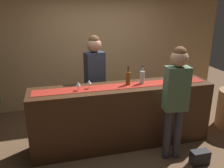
# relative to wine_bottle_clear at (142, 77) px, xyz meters

# --- Properties ---
(ground_plane) EXTENTS (10.00, 10.00, 0.00)m
(ground_plane) POSITION_rel_wine_bottle_clear_xyz_m (-0.34, -0.04, -1.16)
(ground_plane) COLOR brown
(back_wall) EXTENTS (6.00, 0.12, 2.90)m
(back_wall) POSITION_rel_wine_bottle_clear_xyz_m (-0.34, 1.86, 0.29)
(back_wall) COLOR tan
(back_wall) RESTS_ON ground
(bar_counter) EXTENTS (2.97, 0.60, 1.05)m
(bar_counter) POSITION_rel_wine_bottle_clear_xyz_m (-0.34, -0.04, -0.64)
(bar_counter) COLOR #3D2314
(bar_counter) RESTS_ON ground
(counter_runner_cloth) EXTENTS (2.83, 0.28, 0.01)m
(counter_runner_cloth) POSITION_rel_wine_bottle_clear_xyz_m (-0.34, -0.04, -0.11)
(counter_runner_cloth) COLOR maroon
(counter_runner_cloth) RESTS_ON bar_counter
(wine_bottle_clear) EXTENTS (0.07, 0.07, 0.30)m
(wine_bottle_clear) POSITION_rel_wine_bottle_clear_xyz_m (0.00, 0.00, 0.00)
(wine_bottle_clear) COLOR #B2C6C1
(wine_bottle_clear) RESTS_ON bar_counter
(wine_bottle_green) EXTENTS (0.07, 0.07, 0.30)m
(wine_bottle_green) POSITION_rel_wine_bottle_clear_xyz_m (0.53, -0.01, 0.00)
(wine_bottle_green) COLOR #194723
(wine_bottle_green) RESTS_ON bar_counter
(wine_bottle_amber) EXTENTS (0.07, 0.07, 0.30)m
(wine_bottle_amber) POSITION_rel_wine_bottle_clear_xyz_m (-0.24, 0.00, 0.00)
(wine_bottle_amber) COLOR brown
(wine_bottle_amber) RESTS_ON bar_counter
(wine_glass_near_customer) EXTENTS (0.07, 0.07, 0.14)m
(wine_glass_near_customer) POSITION_rel_wine_bottle_clear_xyz_m (-0.88, -0.02, -0.01)
(wine_glass_near_customer) COLOR silver
(wine_glass_near_customer) RESTS_ON bar_counter
(wine_glass_mid_counter) EXTENTS (0.07, 0.07, 0.14)m
(wine_glass_mid_counter) POSITION_rel_wine_bottle_clear_xyz_m (-1.06, -0.07, -0.01)
(wine_glass_mid_counter) COLOR silver
(wine_glass_mid_counter) RESTS_ON bar_counter
(bartender) EXTENTS (0.38, 0.28, 1.80)m
(bartender) POSITION_rel_wine_bottle_clear_xyz_m (-0.69, 0.54, -0.03)
(bartender) COLOR #26262B
(bartender) RESTS_ON ground
(customer_sipping) EXTENTS (0.36, 0.25, 1.75)m
(customer_sipping) POSITION_rel_wine_bottle_clear_xyz_m (0.27, -0.63, -0.07)
(customer_sipping) COLOR #33333D
(customer_sipping) RESTS_ON ground
(handbag) EXTENTS (0.28, 0.14, 0.22)m
(handbag) POSITION_rel_wine_bottle_clear_xyz_m (0.61, -0.89, -1.05)
(handbag) COLOR black
(handbag) RESTS_ON ground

